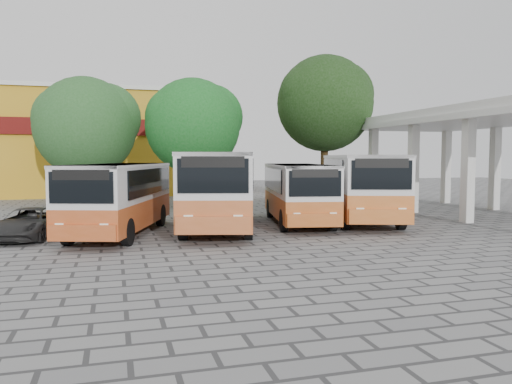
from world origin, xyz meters
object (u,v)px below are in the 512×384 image
object	(u,v)px
bus_centre_right	(298,190)
parked_car	(29,223)
bus_centre_left	(219,185)
bus_far_left	(120,194)
bus_far_right	(361,183)

from	to	relation	value
bus_centre_right	parked_car	distance (m)	11.09
bus_centre_left	bus_centre_right	xyz separation A→B (m)	(3.71, 0.54, -0.29)
bus_centre_left	bus_far_left	bearing A→B (deg)	-158.52
bus_far_right	parked_car	distance (m)	14.24
bus_far_left	bus_centre_right	bearing A→B (deg)	25.73
bus_far_right	parked_car	bearing A→B (deg)	-157.94
bus_centre_right	bus_centre_left	bearing A→B (deg)	-160.91
bus_centre_left	parked_car	distance (m)	7.41
bus_centre_left	bus_far_right	size ratio (longest dim) A/B	1.02
bus_centre_right	parked_car	bearing A→B (deg)	-163.66
parked_car	bus_far_right	bearing A→B (deg)	16.61
bus_far_left	bus_far_right	bearing A→B (deg)	23.86
bus_centre_right	bus_far_right	world-z (taller)	bus_far_right
bus_far_right	parked_car	world-z (taller)	bus_far_right
bus_centre_left	bus_centre_right	bearing A→B (deg)	22.55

